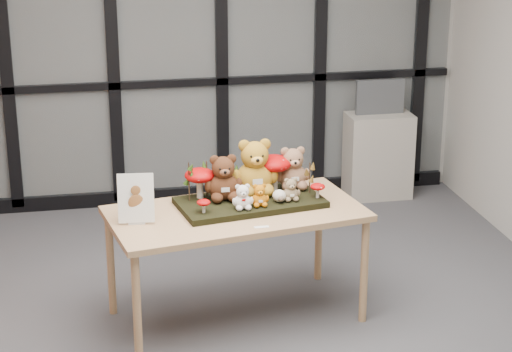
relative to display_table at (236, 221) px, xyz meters
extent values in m
plane|color=#4C4B50|center=(-0.18, -0.24, -0.67)|extent=(5.00, 5.00, 0.00)
plane|color=#AFADA5|center=(-0.18, 2.26, 0.73)|extent=(5.00, 0.00, 5.00)
plane|color=#AFADA5|center=(-0.18, -2.74, 0.73)|extent=(5.00, 0.00, 5.00)
cube|color=#2D383F|center=(-0.18, 2.23, 0.73)|extent=(4.90, 0.02, 2.70)
cube|color=black|center=(-0.18, 2.23, -0.61)|extent=(4.90, 0.06, 0.12)
cube|color=black|center=(-0.18, 2.23, 0.38)|extent=(4.90, 0.06, 0.06)
cube|color=black|center=(-1.48, 2.23, 0.73)|extent=(0.10, 0.06, 2.70)
cube|color=black|center=(-0.63, 2.23, 0.73)|extent=(0.10, 0.06, 2.70)
cube|color=black|center=(0.27, 2.23, 0.73)|extent=(0.10, 0.06, 2.70)
cube|color=black|center=(1.12, 2.23, 0.73)|extent=(0.10, 0.06, 2.70)
cube|color=black|center=(2.02, 2.23, 0.73)|extent=(0.10, 0.06, 2.70)
cube|color=tan|center=(0.00, 0.00, 0.05)|extent=(1.68, 1.05, 0.04)
cylinder|color=tan|center=(-0.66, -0.47, -0.32)|extent=(0.05, 0.05, 0.70)
cylinder|color=tan|center=(-0.78, 0.21, -0.32)|extent=(0.05, 0.05, 0.70)
cylinder|color=tan|center=(0.78, -0.21, -0.32)|extent=(0.05, 0.05, 0.70)
cylinder|color=tan|center=(0.66, 0.47, -0.32)|extent=(0.05, 0.05, 0.70)
cube|color=black|center=(0.11, 0.08, 0.09)|extent=(0.97, 0.60, 0.04)
cube|color=silver|center=(-0.62, -0.09, 0.07)|extent=(0.11, 0.07, 0.01)
cube|color=white|center=(-0.62, -0.09, 0.23)|extent=(0.22, 0.08, 0.30)
ellipsoid|color=brown|center=(-0.62, -0.10, 0.20)|extent=(0.10, 0.01, 0.11)
ellipsoid|color=brown|center=(-0.62, -0.10, 0.28)|extent=(0.06, 0.01, 0.06)
cube|color=white|center=(0.10, -0.30, 0.07)|extent=(0.09, 0.03, 0.00)
cube|color=#A59E93|center=(1.61, 2.03, -0.30)|extent=(0.56, 0.33, 0.74)
cube|color=#4A4D52|center=(1.61, 2.05, 0.22)|extent=(0.42, 0.04, 0.30)
cube|color=black|center=(1.61, 2.03, 0.22)|extent=(0.37, 0.00, 0.25)
camera|label=1|loc=(-0.91, -5.32, 2.13)|focal=65.00mm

